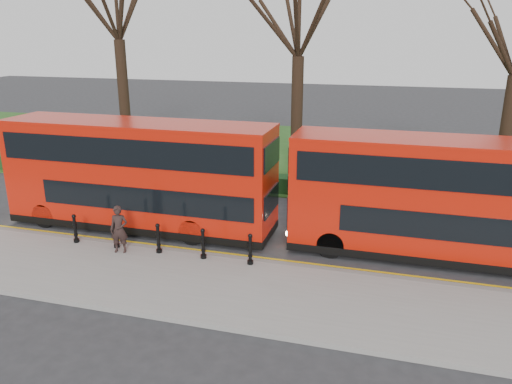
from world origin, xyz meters
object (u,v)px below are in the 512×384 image
(bus_lead, at_px, (139,176))
(pedestrian, at_px, (119,229))
(bus_rear, at_px, (446,200))
(bollard_row, at_px, (158,239))

(bus_lead, bearing_deg, pedestrian, -77.30)
(bus_rear, xyz_separation_m, pedestrian, (-10.49, -2.87, -1.07))
(bollard_row, bearing_deg, bus_rear, 15.53)
(bus_lead, height_order, bus_rear, bus_lead)
(bollard_row, relative_size, bus_rear, 0.65)
(bus_rear, bearing_deg, pedestrian, -164.70)
(pedestrian, bearing_deg, bus_rear, 1.89)
(bus_lead, height_order, pedestrian, bus_lead)
(pedestrian, bearing_deg, bollard_row, 0.21)
(pedestrian, bearing_deg, bus_lead, 89.28)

